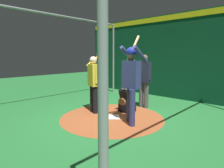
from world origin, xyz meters
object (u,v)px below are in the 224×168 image
at_px(visitor, 94,80).
at_px(batter, 131,77).
at_px(umpire, 144,78).
at_px(catcher, 126,101).
at_px(home_plate, 112,117).

bearing_deg(visitor, batter, 109.37).
xyz_separation_m(batter, umpire, (-1.53, -0.64, -0.20)).
bearing_deg(visitor, catcher, 154.95).
relative_size(home_plate, batter, 0.19).
bearing_deg(home_plate, visitor, -88.48).
bearing_deg(home_plate, batter, 89.15).
height_order(umpire, visitor, visitor).
xyz_separation_m(home_plate, visitor, (0.02, -0.73, 0.97)).
bearing_deg(visitor, home_plate, 110.51).
bearing_deg(catcher, umpire, 174.74).
relative_size(umpire, visitor, 0.85).
xyz_separation_m(home_plate, batter, (0.01, 0.67, 1.18)).
xyz_separation_m(home_plate, catcher, (-0.69, -0.04, 0.34)).
bearing_deg(catcher, visitor, -44.03).
bearing_deg(catcher, home_plate, 3.63).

